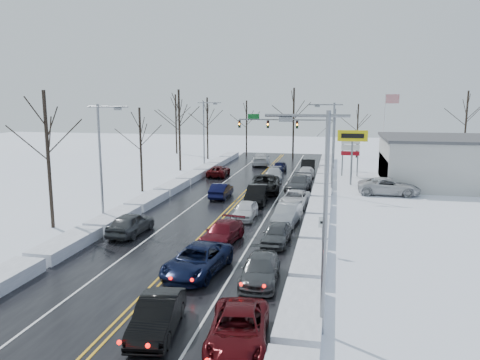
% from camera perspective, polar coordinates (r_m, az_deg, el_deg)
% --- Properties ---
extents(ground, '(160.00, 160.00, 0.00)m').
position_cam_1_polar(ground, '(38.19, -2.04, -4.34)').
color(ground, white).
rests_on(ground, ground).
extents(road_surface, '(14.00, 84.00, 0.01)m').
position_cam_1_polar(road_surface, '(40.08, -1.36, -3.64)').
color(road_surface, black).
rests_on(road_surface, ground).
extents(snow_bank_left, '(1.84, 72.00, 0.74)m').
position_cam_1_polar(snow_bank_left, '(42.41, -11.43, -3.08)').
color(snow_bank_left, silver).
rests_on(snow_bank_left, ground).
extents(snow_bank_right, '(1.84, 72.00, 0.74)m').
position_cam_1_polar(snow_bank_right, '(39.12, 9.58, -4.13)').
color(snow_bank_right, silver).
rests_on(snow_bank_right, ground).
extents(traffic_signal_mast, '(13.28, 0.39, 8.00)m').
position_cam_1_polar(traffic_signal_mast, '(64.27, 6.92, 6.39)').
color(traffic_signal_mast, slate).
rests_on(traffic_signal_mast, ground).
extents(tires_plus_sign, '(3.20, 0.34, 6.00)m').
position_cam_1_polar(tires_plus_sign, '(52.15, 13.55, 4.82)').
color(tires_plus_sign, slate).
rests_on(tires_plus_sign, ground).
extents(used_vehicles_sign, '(2.20, 0.22, 4.65)m').
position_cam_1_polar(used_vehicles_sign, '(58.28, 13.31, 3.69)').
color(used_vehicles_sign, slate).
rests_on(used_vehicles_sign, ground).
extents(speed_limit_sign, '(0.55, 0.09, 2.35)m').
position_cam_1_polar(speed_limit_sign, '(29.02, 10.07, -5.81)').
color(speed_limit_sign, slate).
rests_on(speed_limit_sign, ground).
extents(flagpole, '(1.87, 1.20, 10.00)m').
position_cam_1_polar(flagpole, '(66.33, 17.29, 6.51)').
color(flagpole, silver).
rests_on(flagpole, ground).
extents(dealership_building, '(20.40, 12.40, 5.30)m').
position_cam_1_polar(dealership_building, '(56.43, 27.19, 1.97)').
color(dealership_building, '#B7B7B2').
rests_on(dealership_building, ground).
extents(streetlight_se, '(3.20, 0.25, 9.00)m').
position_cam_1_polar(streetlight_se, '(18.42, 9.76, -3.19)').
color(streetlight_se, slate).
rests_on(streetlight_se, ground).
extents(streetlight_ne, '(3.20, 0.25, 9.00)m').
position_cam_1_polar(streetlight_ne, '(46.12, 11.03, 4.66)').
color(streetlight_ne, slate).
rests_on(streetlight_ne, ground).
extents(streetlight_sw, '(3.20, 0.25, 9.00)m').
position_cam_1_polar(streetlight_sw, '(36.47, -16.42, 3.06)').
color(streetlight_sw, slate).
rests_on(streetlight_sw, ground).
extents(streetlight_nw, '(3.20, 0.25, 9.00)m').
position_cam_1_polar(streetlight_nw, '(62.47, -4.26, 6.18)').
color(streetlight_nw, slate).
rests_on(streetlight_nw, ground).
extents(tree_left_b, '(4.00, 4.00, 10.00)m').
position_cam_1_polar(tree_left_b, '(36.27, -22.53, 5.33)').
color(tree_left_b, '#2D231C').
rests_on(tree_left_b, ground).
extents(tree_left_c, '(3.40, 3.40, 8.50)m').
position_cam_1_polar(tree_left_c, '(48.13, -12.07, 5.59)').
color(tree_left_c, '#2D231C').
rests_on(tree_left_c, ground).
extents(tree_left_d, '(4.20, 4.20, 10.50)m').
position_cam_1_polar(tree_left_d, '(61.33, -7.43, 7.94)').
color(tree_left_d, '#2D231C').
rests_on(tree_left_d, ground).
extents(tree_left_e, '(3.80, 3.80, 9.50)m').
position_cam_1_polar(tree_left_e, '(72.69, -4.01, 7.76)').
color(tree_left_e, '#2D231C').
rests_on(tree_left_e, ground).
extents(tree_far_a, '(4.00, 4.00, 10.00)m').
position_cam_1_polar(tree_far_a, '(80.57, -7.83, 8.16)').
color(tree_far_a, '#2D231C').
rests_on(tree_far_a, ground).
extents(tree_far_b, '(3.60, 3.60, 9.00)m').
position_cam_1_polar(tree_far_b, '(78.41, 0.80, 7.69)').
color(tree_far_b, '#2D231C').
rests_on(tree_far_b, ground).
extents(tree_far_c, '(4.40, 4.40, 11.00)m').
position_cam_1_polar(tree_far_c, '(75.26, 6.57, 8.60)').
color(tree_far_c, '#2D231C').
rests_on(tree_far_c, ground).
extents(tree_far_d, '(3.40, 3.40, 8.50)m').
position_cam_1_polar(tree_far_d, '(76.58, 14.18, 7.08)').
color(tree_far_d, '#2D231C').
rests_on(tree_far_d, ground).
extents(tree_far_e, '(4.20, 4.20, 10.50)m').
position_cam_1_polar(tree_far_e, '(79.31, 25.92, 7.48)').
color(tree_far_e, '#2D231C').
rests_on(tree_far_e, ground).
extents(queued_car_1, '(2.11, 4.62, 1.47)m').
position_cam_1_polar(queued_car_1, '(20.39, -9.98, -17.82)').
color(queued_car_1, black).
rests_on(queued_car_1, ground).
extents(queued_car_2, '(3.16, 5.72, 1.52)m').
position_cam_1_polar(queued_car_2, '(26.13, -5.19, -11.27)').
color(queued_car_2, black).
rests_on(queued_car_2, ground).
extents(queued_car_3, '(2.51, 4.95, 1.38)m').
position_cam_1_polar(queued_car_3, '(31.21, -2.15, -7.65)').
color(queued_car_3, '#510A13').
rests_on(queued_car_3, ground).
extents(queued_car_4, '(1.64, 4.05, 1.38)m').
position_cam_1_polar(queued_car_4, '(37.17, 0.65, -4.74)').
color(queued_car_4, white).
rests_on(queued_car_4, ground).
extents(queued_car_5, '(1.94, 5.02, 1.63)m').
position_cam_1_polar(queued_car_5, '(42.56, 2.08, -2.84)').
color(queued_car_5, black).
rests_on(queued_car_5, ground).
extents(queued_car_6, '(3.48, 6.46, 1.72)m').
position_cam_1_polar(queued_car_6, '(47.53, 3.06, -1.49)').
color(queued_car_6, black).
rests_on(queued_car_6, ground).
extents(queued_car_7, '(2.47, 5.12, 1.44)m').
position_cam_1_polar(queued_car_7, '(54.06, 4.10, -0.09)').
color(queued_car_7, '#ADB0B5').
rests_on(queued_car_7, ground).
extents(queued_car_8, '(1.80, 4.01, 1.34)m').
position_cam_1_polar(queued_car_8, '(60.52, 4.79, 0.98)').
color(queued_car_8, black).
rests_on(queued_car_8, ground).
extents(queued_car_10, '(2.81, 5.14, 1.37)m').
position_cam_1_polar(queued_car_10, '(19.20, -0.22, -19.54)').
color(queued_car_10, '#45090D').
rests_on(queued_car_10, ground).
extents(queued_car_11, '(2.07, 4.69, 1.34)m').
position_cam_1_polar(queued_car_11, '(24.97, 2.48, -12.28)').
color(queued_car_11, '#3F4144').
rests_on(queued_car_11, ground).
extents(queued_car_12, '(1.78, 4.12, 1.38)m').
position_cam_1_polar(queued_car_12, '(31.07, 4.47, -7.76)').
color(queued_car_12, '#3F4244').
rests_on(queued_car_12, ground).
extents(queued_car_13, '(2.06, 4.72, 1.51)m').
position_cam_1_polar(queued_car_13, '(35.85, 5.74, -5.35)').
color(queued_car_13, gray).
rests_on(queued_car_13, ground).
extents(queued_car_14, '(2.65, 5.04, 1.35)m').
position_cam_1_polar(queued_car_14, '(41.73, 6.70, -3.16)').
color(queued_car_14, silver).
rests_on(queued_car_14, ground).
extents(queued_car_15, '(2.71, 5.64, 1.58)m').
position_cam_1_polar(queued_car_15, '(48.41, 7.14, -1.34)').
color(queued_car_15, '#414346').
rests_on(queued_car_15, ground).
extents(queued_car_16, '(2.06, 4.49, 1.49)m').
position_cam_1_polar(queued_car_16, '(55.60, 7.99, 0.12)').
color(queued_car_16, silver).
rests_on(queued_car_16, ground).
extents(queued_car_17, '(1.92, 5.06, 1.65)m').
position_cam_1_polar(queued_car_17, '(60.55, 8.28, 0.92)').
color(queued_car_17, black).
rests_on(queued_car_17, ground).
extents(oncoming_car_0, '(1.51, 4.31, 1.42)m').
position_cam_1_polar(oncoming_car_0, '(44.90, -2.31, -2.16)').
color(oncoming_car_0, black).
rests_on(oncoming_car_0, ground).
extents(oncoming_car_1, '(2.32, 4.83, 1.33)m').
position_cam_1_polar(oncoming_car_1, '(57.01, -2.62, 0.45)').
color(oncoming_car_1, '#49090C').
rests_on(oncoming_car_1, ground).
extents(oncoming_car_2, '(3.05, 6.12, 1.71)m').
position_cam_1_polar(oncoming_car_2, '(66.34, 2.56, 1.80)').
color(oncoming_car_2, silver).
rests_on(oncoming_car_2, ground).
extents(oncoming_car_3, '(2.08, 4.70, 1.57)m').
position_cam_1_polar(oncoming_car_3, '(33.91, -13.12, -6.46)').
color(oncoming_car_3, '#3A3C3E').
rests_on(oncoming_car_3, ground).
extents(parked_car_0, '(6.06, 2.91, 1.67)m').
position_cam_1_polar(parked_car_0, '(48.51, 17.64, -1.71)').
color(parked_car_0, silver).
rests_on(parked_car_0, ground).
extents(parked_car_1, '(2.06, 4.79, 1.37)m').
position_cam_1_polar(parked_car_1, '(52.95, 20.43, -0.92)').
color(parked_car_1, '#45484B').
rests_on(parked_car_1, ground).
extents(parked_car_2, '(1.74, 4.03, 1.36)m').
position_cam_1_polar(parked_car_2, '(59.90, 17.59, 0.45)').
color(parked_car_2, silver).
rests_on(parked_car_2, ground).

